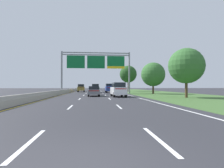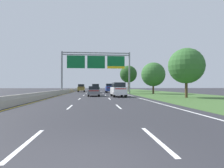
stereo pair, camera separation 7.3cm
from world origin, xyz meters
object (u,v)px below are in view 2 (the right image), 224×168
Objects in this scene: car_white_right_lane_suv at (118,89)px; roadside_tree_near at (186,66)px; overhead_sign_gantry at (96,64)px; pickup_truck_blue at (110,88)px; car_darkgreen_centre_lane_suv at (96,88)px; car_grey_centre_lane_sedan at (94,91)px; car_gold_left_lane_suv at (81,88)px; roadside_tree_far at (128,74)px; roadside_tree_mid at (153,74)px.

roadside_tree_near is at bearing -110.78° from car_white_right_lane_suv.
pickup_truck_blue is (3.35, 4.80, -5.37)m from overhead_sign_gantry.
car_grey_centre_lane_sedan is at bearing 178.94° from car_darkgreen_centre_lane_suv.
car_gold_left_lane_suv is 0.61× the size of roadside_tree_far.
overhead_sign_gantry is 2.22× the size of roadside_tree_near.
car_darkgreen_centre_lane_suv is (-3.29, 19.03, 0.00)m from car_white_right_lane_suv.
roadside_tree_mid is at bearing -16.60° from overhead_sign_gantry.
roadside_tree_mid is (12.10, 7.57, 3.17)m from car_grey_centre_lane_sedan.
overhead_sign_gantry is at bearing -162.28° from car_gold_left_lane_suv.
car_darkgreen_centre_lane_suv is (-3.44, 1.00, 0.02)m from pickup_truck_blue.
car_grey_centre_lane_sedan is 0.69× the size of roadside_tree_mid.
pickup_truck_blue is 23.18m from roadside_tree_near.
car_darkgreen_centre_lane_suv is at bearing -2.25° from car_grey_centre_lane_sedan.
roadside_tree_far reaches higher than car_darkgreen_centre_lane_suv.
car_white_right_lane_suv is (3.65, -2.19, 0.28)m from car_grey_centre_lane_sedan.
overhead_sign_gantry is 7.94m from pickup_truck_blue.
car_white_right_lane_suv is at bearing 179.60° from pickup_truck_blue.
car_white_right_lane_suv is 0.61× the size of roadside_tree_far.
car_gold_left_lane_suv is 1.07× the size of car_grey_centre_lane_sedan.
car_white_right_lane_suv is (3.20, -13.23, -5.35)m from overhead_sign_gantry.
overhead_sign_gantry is 7.89m from car_darkgreen_centre_lane_suv.
car_grey_centre_lane_sedan is at bearing -147.95° from roadside_tree_mid.
car_gold_left_lane_suv is 14.64m from roadside_tree_far.
car_darkgreen_centre_lane_suv is at bearing -138.50° from roadside_tree_far.
car_gold_left_lane_suv is 22.78m from car_grey_centre_lane_sedan.
car_gold_left_lane_suv is 1.00× the size of car_white_right_lane_suv.
car_grey_centre_lane_sedan is 0.93× the size of car_white_right_lane_suv.
overhead_sign_gantry is at bearing 12.20° from car_white_right_lane_suv.
car_grey_centre_lane_sedan is 27.83m from roadside_tree_far.
overhead_sign_gantry is 13.26m from car_gold_left_lane_suv.
car_grey_centre_lane_sedan is at bearing -92.34° from overhead_sign_gantry.
roadside_tree_mid is at bearing -128.15° from car_darkgreen_centre_lane_suv.
pickup_truck_blue reaches higher than car_white_right_lane_suv.
car_grey_centre_lane_sedan is (3.55, -22.50, -0.28)m from car_gold_left_lane_suv.
pickup_truck_blue is 0.84× the size of roadside_tree_mid.
car_gold_left_lane_suv and car_white_right_lane_suv have the same top height.
car_white_right_lane_suv and car_darkgreen_centre_lane_suv have the same top height.
roadside_tree_near is at bearing -157.33° from pickup_truck_blue.
car_white_right_lane_suv is (-0.15, -18.03, 0.02)m from pickup_truck_blue.
roadside_tree_far is (13.73, 3.03, 4.08)m from car_gold_left_lane_suv.
roadside_tree_mid is at bearing -135.18° from car_gold_left_lane_suv.
roadside_tree_far is (6.53, 27.72, 4.08)m from car_white_right_lane_suv.
car_darkgreen_centre_lane_suv is 15.24m from roadside_tree_mid.
car_grey_centre_lane_sedan is 16.85m from car_darkgreen_centre_lane_suv.
overhead_sign_gantry is 14.62m from car_white_right_lane_suv.
pickup_truck_blue is at bearing -1.86° from car_white_right_lane_suv.
car_darkgreen_centre_lane_suv is 0.61× the size of roadside_tree_far.
car_gold_left_lane_suv is at bearing 136.34° from roadside_tree_mid.
roadside_tree_mid is (8.45, 9.76, 2.89)m from car_white_right_lane_suv.
car_white_right_lane_suv is 0.74× the size of roadside_tree_mid.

